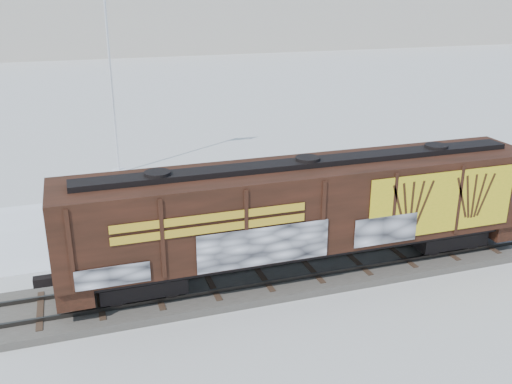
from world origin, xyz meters
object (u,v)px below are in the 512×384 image
object	(u,v)px
car_white	(223,205)
car_dark	(294,204)
hopper_railcar	(306,208)
flagpole	(115,104)
car_silver	(100,211)

from	to	relation	value
car_white	car_dark	distance (m)	3.46
hopper_railcar	flagpole	distance (m)	16.65
car_white	car_dark	world-z (taller)	car_white
flagpole	car_white	size ratio (longest dim) A/B	2.83
hopper_railcar	car_dark	size ratio (longest dim) A/B	4.09
car_silver	car_dark	distance (m)	9.28
flagpole	car_dark	distance (m)	12.86
car_silver	car_white	world-z (taller)	car_silver
car_silver	car_white	bearing A→B (deg)	-80.24
car_silver	car_dark	bearing A→B (deg)	-82.54
car_dark	flagpole	bearing A→B (deg)	39.78
flagpole	car_white	world-z (taller)	flagpole
flagpole	car_dark	xyz separation A→B (m)	(7.36, -9.93, -3.53)
car_white	flagpole	bearing A→B (deg)	43.02
car_silver	hopper_railcar	bearing A→B (deg)	-117.34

